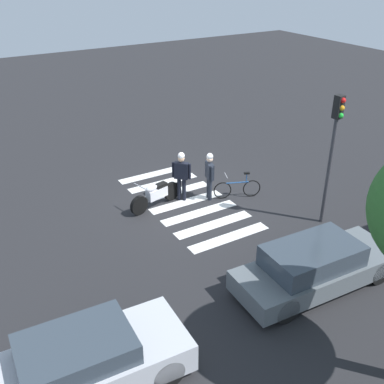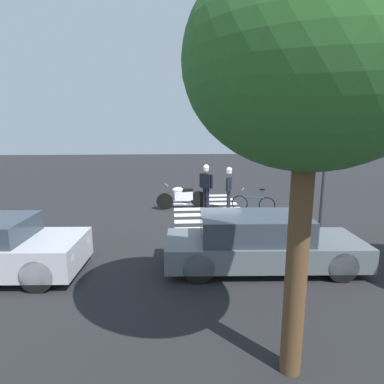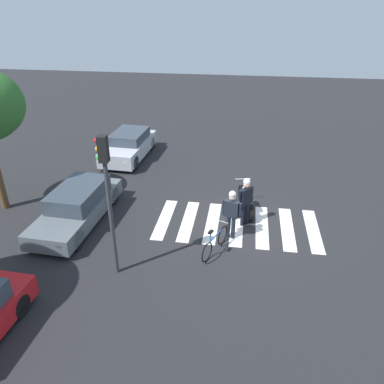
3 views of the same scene
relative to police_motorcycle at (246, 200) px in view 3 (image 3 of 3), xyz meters
The scene contains 9 objects.
ground_plane 1.20m from the police_motorcycle, 166.04° to the left, with size 60.00×60.00×0.00m, color #232326.
police_motorcycle is the anchor object (origin of this frame).
leaning_bicycle 3.00m from the police_motorcycle, 162.20° to the left, with size 1.64×0.73×0.99m.
officer_on_foot 2.06m from the police_motorcycle, 166.28° to the left, with size 0.32×0.65×1.79m.
officer_by_motorcycle 1.19m from the police_motorcycle, behind, with size 0.52×0.51×1.85m.
crosswalk_stripes 1.20m from the police_motorcycle, 166.04° to the left, with size 2.85×5.85×0.01m.
car_grey_coupe 6.28m from the police_motorcycle, 105.29° to the left, with size 4.71×1.89×1.32m.
car_silver_sedan 7.62m from the police_motorcycle, 52.56° to the left, with size 4.21×1.94×1.35m.
traffic_light_pole 6.18m from the police_motorcycle, 138.71° to the left, with size 0.25×0.34×4.30m.
Camera 3 is at (-11.71, -0.08, 7.36)m, focal length 35.01 mm.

